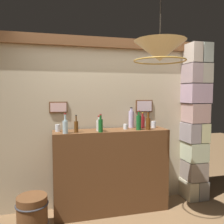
{
  "coord_description": "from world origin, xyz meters",
  "views": [
    {
      "loc": [
        -0.76,
        -2.24,
        1.64
      ],
      "look_at": [
        0.0,
        0.78,
        1.39
      ],
      "focal_mm": 37.48,
      "sensor_mm": 36.0,
      "label": 1
    }
  ],
  "objects_px": {
    "liquor_bottle_mezcal": "(76,126)",
    "glass_tumbler_rocks": "(125,127)",
    "liquor_bottle_scotch": "(139,122)",
    "liquor_bottle_tequila": "(142,122)",
    "liquor_bottle_rum": "(148,123)",
    "glass_tumbler_highball": "(58,128)",
    "wooden_barrel": "(32,214)",
    "liquor_bottle_vermouth": "(65,126)",
    "liquor_bottle_brandy": "(99,125)",
    "liquor_bottle_bourbon": "(139,122)",
    "liquor_bottle_rye": "(101,125)",
    "pendant_lamp": "(160,52)",
    "glass_tumbler_shot": "(154,124)",
    "liquor_bottle_whiskey": "(131,119)"
  },
  "relations": [
    {
      "from": "liquor_bottle_mezcal",
      "to": "glass_tumbler_highball",
      "type": "xyz_separation_m",
      "value": [
        -0.23,
        0.13,
        -0.03
      ]
    },
    {
      "from": "liquor_bottle_vermouth",
      "to": "liquor_bottle_tequila",
      "type": "relative_size",
      "value": 1.14
    },
    {
      "from": "liquor_bottle_tequila",
      "to": "liquor_bottle_vermouth",
      "type": "bearing_deg",
      "value": -167.88
    },
    {
      "from": "liquor_bottle_mezcal",
      "to": "liquor_bottle_scotch",
      "type": "bearing_deg",
      "value": 6.66
    },
    {
      "from": "liquor_bottle_scotch",
      "to": "liquor_bottle_tequila",
      "type": "height_order",
      "value": "liquor_bottle_scotch"
    },
    {
      "from": "liquor_bottle_bourbon",
      "to": "liquor_bottle_scotch",
      "type": "xyz_separation_m",
      "value": [
        0.04,
        0.1,
        -0.01
      ]
    },
    {
      "from": "liquor_bottle_scotch",
      "to": "glass_tumbler_highball",
      "type": "distance_m",
      "value": 1.12
    },
    {
      "from": "liquor_bottle_brandy",
      "to": "glass_tumbler_rocks",
      "type": "distance_m",
      "value": 0.4
    },
    {
      "from": "liquor_bottle_rum",
      "to": "liquor_bottle_scotch",
      "type": "bearing_deg",
      "value": 131.8
    },
    {
      "from": "liquor_bottle_brandy",
      "to": "pendant_lamp",
      "type": "bearing_deg",
      "value": -47.66
    },
    {
      "from": "liquor_bottle_bourbon",
      "to": "liquor_bottle_scotch",
      "type": "distance_m",
      "value": 0.11
    },
    {
      "from": "liquor_bottle_rye",
      "to": "wooden_barrel",
      "type": "height_order",
      "value": "liquor_bottle_rye"
    },
    {
      "from": "liquor_bottle_rum",
      "to": "liquor_bottle_brandy",
      "type": "relative_size",
      "value": 1.25
    },
    {
      "from": "liquor_bottle_scotch",
      "to": "liquor_bottle_rye",
      "type": "relative_size",
      "value": 1.02
    },
    {
      "from": "liquor_bottle_bourbon",
      "to": "liquor_bottle_vermouth",
      "type": "xyz_separation_m",
      "value": [
        -0.99,
        -0.05,
        -0.02
      ]
    },
    {
      "from": "liquor_bottle_rum",
      "to": "liquor_bottle_whiskey",
      "type": "relative_size",
      "value": 0.86
    },
    {
      "from": "liquor_bottle_scotch",
      "to": "glass_tumbler_rocks",
      "type": "distance_m",
      "value": 0.2
    },
    {
      "from": "liquor_bottle_whiskey",
      "to": "liquor_bottle_rye",
      "type": "relative_size",
      "value": 1.28
    },
    {
      "from": "liquor_bottle_scotch",
      "to": "glass_tumbler_rocks",
      "type": "bearing_deg",
      "value": 176.96
    },
    {
      "from": "liquor_bottle_rum",
      "to": "glass_tumbler_highball",
      "type": "distance_m",
      "value": 1.22
    },
    {
      "from": "liquor_bottle_whiskey",
      "to": "wooden_barrel",
      "type": "relative_size",
      "value": 0.68
    },
    {
      "from": "liquor_bottle_rye",
      "to": "liquor_bottle_brandy",
      "type": "xyz_separation_m",
      "value": [
        0.0,
        0.1,
        -0.01
      ]
    },
    {
      "from": "liquor_bottle_rye",
      "to": "wooden_barrel",
      "type": "bearing_deg",
      "value": -171.87
    },
    {
      "from": "liquor_bottle_scotch",
      "to": "wooden_barrel",
      "type": "relative_size",
      "value": 0.55
    },
    {
      "from": "liquor_bottle_mezcal",
      "to": "glass_tumbler_rocks",
      "type": "height_order",
      "value": "liquor_bottle_mezcal"
    },
    {
      "from": "liquor_bottle_bourbon",
      "to": "liquor_bottle_tequila",
      "type": "height_order",
      "value": "liquor_bottle_bourbon"
    },
    {
      "from": "liquor_bottle_rum",
      "to": "liquor_bottle_brandy",
      "type": "bearing_deg",
      "value": 175.76
    },
    {
      "from": "pendant_lamp",
      "to": "liquor_bottle_brandy",
      "type": "bearing_deg",
      "value": 132.34
    },
    {
      "from": "pendant_lamp",
      "to": "liquor_bottle_bourbon",
      "type": "bearing_deg",
      "value": 92.12
    },
    {
      "from": "liquor_bottle_brandy",
      "to": "wooden_barrel",
      "type": "relative_size",
      "value": 0.47
    },
    {
      "from": "glass_tumbler_shot",
      "to": "pendant_lamp",
      "type": "xyz_separation_m",
      "value": [
        -0.26,
        -0.72,
        0.91
      ]
    },
    {
      "from": "liquor_bottle_bourbon",
      "to": "wooden_barrel",
      "type": "relative_size",
      "value": 0.61
    },
    {
      "from": "liquor_bottle_tequila",
      "to": "glass_tumbler_highball",
      "type": "bearing_deg",
      "value": -177.21
    },
    {
      "from": "liquor_bottle_whiskey",
      "to": "glass_tumbler_rocks",
      "type": "xyz_separation_m",
      "value": [
        -0.13,
        -0.12,
        -0.09
      ]
    },
    {
      "from": "liquor_bottle_bourbon",
      "to": "liquor_bottle_tequila",
      "type": "distance_m",
      "value": 0.23
    },
    {
      "from": "liquor_bottle_brandy",
      "to": "wooden_barrel",
      "type": "bearing_deg",
      "value": -165.43
    },
    {
      "from": "glass_tumbler_rocks",
      "to": "pendant_lamp",
      "type": "height_order",
      "value": "pendant_lamp"
    },
    {
      "from": "liquor_bottle_vermouth",
      "to": "liquor_bottle_bourbon",
      "type": "bearing_deg",
      "value": 2.97
    },
    {
      "from": "liquor_bottle_whiskey",
      "to": "liquor_bottle_brandy",
      "type": "relative_size",
      "value": 1.45
    },
    {
      "from": "liquor_bottle_bourbon",
      "to": "liquor_bottle_rye",
      "type": "bearing_deg",
      "value": -173.72
    },
    {
      "from": "glass_tumbler_shot",
      "to": "wooden_barrel",
      "type": "distance_m",
      "value": 1.96
    },
    {
      "from": "liquor_bottle_whiskey",
      "to": "glass_tumbler_shot",
      "type": "bearing_deg",
      "value": -16.22
    },
    {
      "from": "liquor_bottle_rye",
      "to": "glass_tumbler_shot",
      "type": "xyz_separation_m",
      "value": [
        0.83,
        0.2,
        -0.04
      ]
    },
    {
      "from": "liquor_bottle_rum",
      "to": "liquor_bottle_rye",
      "type": "bearing_deg",
      "value": -175.83
    },
    {
      "from": "liquor_bottle_brandy",
      "to": "pendant_lamp",
      "type": "distance_m",
      "value": 1.21
    },
    {
      "from": "glass_tumbler_highball",
      "to": "liquor_bottle_brandy",
      "type": "bearing_deg",
      "value": -9.51
    },
    {
      "from": "liquor_bottle_vermouth",
      "to": "wooden_barrel",
      "type": "xyz_separation_m",
      "value": [
        -0.41,
        -0.13,
        -1.01
      ]
    },
    {
      "from": "liquor_bottle_vermouth",
      "to": "liquor_bottle_brandy",
      "type": "relative_size",
      "value": 1.24
    },
    {
      "from": "liquor_bottle_bourbon",
      "to": "liquor_bottle_vermouth",
      "type": "bearing_deg",
      "value": -177.03
    },
    {
      "from": "liquor_bottle_mezcal",
      "to": "pendant_lamp",
      "type": "relative_size",
      "value": 0.34
    }
  ]
}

